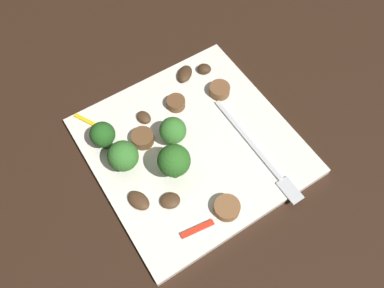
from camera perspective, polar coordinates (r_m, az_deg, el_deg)
ground_plane at (r=0.53m, az=0.00°, el=-0.59°), size 1.40×1.40×0.00m
plate at (r=0.52m, az=0.00°, el=-0.30°), size 0.26×0.26×0.01m
fork at (r=0.52m, az=10.28°, el=-1.78°), size 0.18×0.02×0.00m
broccoli_floret_0 at (r=0.48m, az=-10.19°, el=-1.80°), size 0.04×0.04×0.05m
broccoli_floret_1 at (r=0.51m, az=-13.13°, el=1.34°), size 0.03×0.03×0.05m
broccoli_floret_2 at (r=0.50m, az=-2.86°, el=2.00°), size 0.04×0.04×0.05m
broccoli_floret_3 at (r=0.46m, az=-2.69°, el=-2.54°), size 0.04×0.04×0.06m
sausage_slice_0 at (r=0.52m, az=-7.34°, el=0.86°), size 0.04×0.04×0.01m
sausage_slice_1 at (r=0.48m, az=5.21°, el=-9.43°), size 0.03×0.03×0.01m
sausage_slice_2 at (r=0.55m, az=-2.40°, el=6.11°), size 0.03×0.03×0.01m
sausage_slice_3 at (r=0.56m, az=4.11°, el=8.00°), size 0.04×0.04×0.01m
mushroom_0 at (r=0.48m, az=-3.26°, el=-8.39°), size 0.03×0.03×0.01m
mushroom_1 at (r=0.54m, az=-7.15°, el=3.96°), size 0.03×0.02×0.01m
mushroom_2 at (r=0.58m, az=-1.07°, el=10.39°), size 0.04×0.04×0.01m
mushroom_3 at (r=0.59m, az=1.85°, el=11.11°), size 0.03×0.03×0.01m
mushroom_4 at (r=0.48m, az=-7.92°, el=-8.32°), size 0.04×0.03×0.01m
pepper_strip_0 at (r=0.55m, az=-14.89°, el=3.08°), size 0.05×0.03×0.00m
pepper_strip_1 at (r=0.47m, az=0.80°, el=-12.51°), size 0.01×0.04×0.00m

